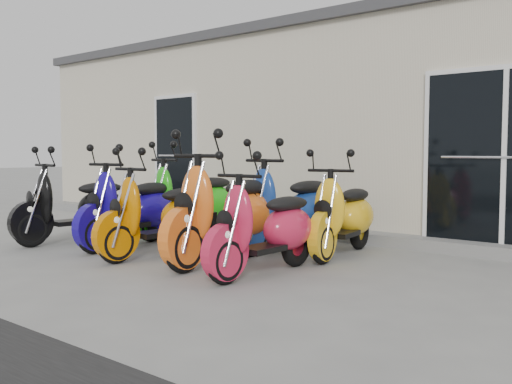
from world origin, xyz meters
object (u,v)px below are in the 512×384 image
scooter_front_orange_a (159,202)px  scooter_back_green (189,189)px  scooter_front_black (75,195)px  scooter_front_orange_b (225,197)px  scooter_back_blue (288,195)px  scooter_front_blue (131,196)px  scooter_back_yellow (344,203)px  scooter_front_red (265,213)px

scooter_front_orange_a → scooter_back_green: size_ratio=0.93×
scooter_front_black → scooter_front_orange_b: (2.61, 0.24, 0.08)m
scooter_front_orange_a → scooter_back_blue: size_ratio=0.92×
scooter_back_green → scooter_front_black: bearing=-114.6°
scooter_front_blue → scooter_front_orange_a: bearing=-21.9°
scooter_front_black → scooter_front_orange_a: (1.74, 0.02, -0.01)m
scooter_front_blue → scooter_back_yellow: (2.53, 1.20, -0.03)m
scooter_front_black → scooter_front_blue: (0.91, 0.25, 0.01)m
scooter_front_orange_b → scooter_back_yellow: 1.48m
scooter_front_orange_b → scooter_back_yellow: scooter_front_orange_b is taller
scooter_front_black → scooter_back_yellow: (3.44, 1.45, -0.02)m
scooter_back_blue → scooter_back_yellow: (0.76, 0.09, -0.07)m
scooter_back_green → scooter_front_orange_a: bearing=-49.1°
scooter_front_red → scooter_back_yellow: 1.43m
scooter_back_green → scooter_back_yellow: 2.57m
scooter_back_yellow → scooter_back_blue: bearing=178.5°
scooter_front_blue → scooter_front_red: (2.45, -0.23, -0.05)m
scooter_front_black → scooter_back_green: bearing=64.8°
scooter_front_black → scooter_front_orange_b: bearing=12.6°
scooter_front_orange_b → scooter_back_green: (-1.73, 1.13, -0.04)m
scooter_back_blue → scooter_back_yellow: bearing=12.9°
scooter_front_blue → scooter_back_blue: bearing=25.6°
scooter_front_orange_b → scooter_front_orange_a: bearing=-171.0°
scooter_front_black → scooter_back_green: size_ratio=0.94×
scooter_front_black → scooter_front_orange_a: size_ratio=1.02×
scooter_front_orange_a → scooter_back_yellow: (1.70, 1.43, -0.01)m
scooter_front_orange_a → scooter_front_blue: bearing=168.1°
scooter_front_orange_a → scooter_back_green: 1.60m
scooter_front_blue → scooter_back_blue: (1.77, 1.11, 0.03)m
scooter_front_orange_a → scooter_back_yellow: bearing=43.6°
scooter_front_orange_a → scooter_back_yellow: size_ratio=1.02×
scooter_back_blue → scooter_back_green: bearing=-174.2°
scooter_front_blue → scooter_back_yellow: size_ratio=1.05×
scooter_front_orange_a → scooter_front_red: 1.62m
scooter_back_blue → scooter_front_orange_a: bearing=-119.2°
scooter_front_red → scooter_back_blue: scooter_back_blue is taller
scooter_front_red → scooter_back_blue: 1.50m
scooter_front_blue → scooter_front_black: bearing=-170.9°
scooter_front_red → scooter_back_blue: bearing=118.0°
scooter_front_black → scooter_back_blue: size_ratio=0.94×
scooter_front_orange_a → scooter_front_red: bearing=3.6°
scooter_front_black → scooter_front_orange_a: bearing=8.0°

